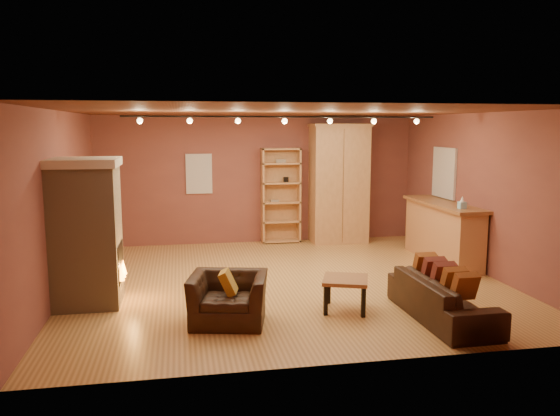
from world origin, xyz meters
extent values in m
plane|color=#A6753B|center=(0.00, 0.00, 0.00)|extent=(7.00, 7.00, 0.00)
plane|color=brown|center=(0.00, 0.00, 2.80)|extent=(7.00, 7.00, 0.00)
cube|color=brown|center=(0.00, 3.25, 1.40)|extent=(7.00, 0.02, 2.80)
cube|color=brown|center=(-3.50, 0.00, 1.40)|extent=(0.02, 6.50, 2.80)
cube|color=brown|center=(3.50, 0.00, 1.40)|extent=(0.02, 6.50, 2.80)
cube|color=tan|center=(-3.05, -0.60, 1.00)|extent=(0.90, 0.90, 2.00)
cube|color=beige|center=(-3.05, -0.60, 2.06)|extent=(0.98, 0.98, 0.12)
cube|color=black|center=(-2.64, -0.60, 0.60)|extent=(0.10, 0.65, 0.55)
cone|color=orange|center=(-2.58, -0.60, 0.48)|extent=(0.10, 0.10, 0.22)
cube|color=silver|center=(-1.30, 3.23, 1.55)|extent=(0.56, 0.04, 0.86)
cube|color=tan|center=(0.47, 3.23, 1.05)|extent=(0.86, 0.04, 2.10)
cube|color=tan|center=(0.07, 3.08, 1.05)|extent=(0.04, 0.33, 2.10)
cube|color=tan|center=(0.88, 3.08, 1.05)|extent=(0.04, 0.33, 2.10)
cube|color=gray|center=(0.33, 3.08, 0.93)|extent=(0.18, 0.12, 0.05)
cube|color=black|center=(0.59, 3.08, 1.40)|extent=(0.10, 0.10, 0.12)
cube|color=tan|center=(0.47, 3.08, 0.04)|extent=(0.86, 0.33, 0.04)
cube|color=tan|center=(0.47, 3.08, 0.48)|extent=(0.86, 0.33, 0.04)
cube|color=tan|center=(0.47, 3.08, 0.91)|extent=(0.86, 0.33, 0.03)
cube|color=tan|center=(0.47, 3.08, 1.33)|extent=(0.86, 0.33, 0.04)
cube|color=tan|center=(0.47, 3.08, 1.76)|extent=(0.86, 0.33, 0.04)
cube|color=tan|center=(0.47, 3.08, 2.08)|extent=(0.86, 0.33, 0.04)
cube|color=tan|center=(1.75, 2.92, 1.28)|extent=(1.23, 0.67, 2.56)
cube|color=#986137|center=(1.75, 2.59, 1.28)|extent=(0.02, 0.01, 2.46)
cube|color=tan|center=(1.75, 2.92, 2.59)|extent=(1.29, 0.73, 0.06)
cube|color=tan|center=(3.20, 0.84, 0.54)|extent=(0.51, 2.25, 1.07)
cube|color=#986137|center=(3.20, 0.84, 1.10)|extent=(0.63, 2.37, 0.06)
cube|color=#8FCCE5|center=(3.15, 0.07, 1.19)|extent=(0.12, 0.12, 0.12)
cone|color=white|center=(3.15, 0.07, 1.30)|extent=(0.08, 0.08, 0.10)
cube|color=silver|center=(3.47, 1.40, 1.65)|extent=(0.05, 0.90, 1.00)
imported|color=black|center=(1.70, -2.13, 0.38)|extent=(0.59, 1.95, 0.76)
cube|color=brown|center=(1.71, -2.68, 0.61)|extent=(0.30, 0.23, 0.36)
cube|color=brown|center=(1.70, -2.41, 0.61)|extent=(0.30, 0.23, 0.36)
cube|color=maroon|center=(1.70, -2.13, 0.61)|extent=(0.30, 0.23, 0.36)
cube|color=maroon|center=(1.70, -1.86, 0.61)|extent=(0.30, 0.23, 0.36)
cube|color=brown|center=(1.69, -1.58, 0.61)|extent=(0.30, 0.23, 0.36)
imported|color=black|center=(-1.13, -1.74, 0.43)|extent=(1.11, 0.84, 0.86)
cube|color=gold|center=(-1.13, -1.74, 0.54)|extent=(0.29, 0.34, 0.34)
cube|color=#986137|center=(0.53, -1.56, 0.44)|extent=(0.78, 0.78, 0.05)
cube|color=black|center=(0.28, -1.81, 0.20)|extent=(0.05, 0.05, 0.41)
cube|color=black|center=(0.78, -1.81, 0.20)|extent=(0.05, 0.05, 0.41)
cube|color=black|center=(0.28, -1.30, 0.20)|extent=(0.05, 0.05, 0.41)
cube|color=black|center=(0.78, -1.30, 0.20)|extent=(0.05, 0.05, 0.41)
cylinder|color=black|center=(0.00, 0.20, 2.72)|extent=(5.20, 0.03, 0.03)
sphere|color=#FFD88C|center=(-2.30, 0.20, 2.65)|extent=(0.09, 0.09, 0.09)
sphere|color=#FFD88C|center=(-1.53, 0.20, 2.65)|extent=(0.09, 0.09, 0.09)
sphere|color=#FFD88C|center=(-0.77, 0.20, 2.65)|extent=(0.09, 0.09, 0.09)
sphere|color=#FFD88C|center=(0.00, 0.20, 2.65)|extent=(0.09, 0.09, 0.09)
sphere|color=#FFD88C|center=(0.77, 0.20, 2.65)|extent=(0.09, 0.09, 0.09)
sphere|color=#FFD88C|center=(1.53, 0.20, 2.65)|extent=(0.09, 0.09, 0.09)
sphere|color=#FFD88C|center=(2.30, 0.20, 2.65)|extent=(0.09, 0.09, 0.09)
camera|label=1|loc=(-1.72, -8.66, 2.56)|focal=35.00mm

